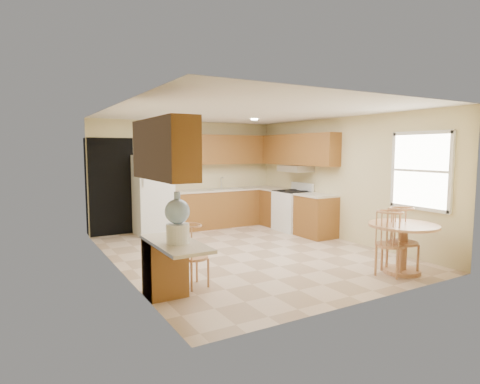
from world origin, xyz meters
TOP-DOWN VIEW (x-y plane):
  - floor at (0.00, 0.00)m, footprint 5.50×5.50m
  - ceiling at (0.00, 0.00)m, footprint 4.50×5.50m
  - wall_back at (0.00, 2.75)m, footprint 4.50×0.02m
  - wall_front at (0.00, -2.75)m, footprint 4.50×0.02m
  - wall_left at (-2.25, 0.00)m, footprint 0.02×5.50m
  - wall_right at (2.25, 0.00)m, footprint 0.02×5.50m
  - doorway at (-1.75, 2.73)m, footprint 0.90×0.02m
  - base_cab_back at (0.88, 2.45)m, footprint 2.75×0.60m
  - counter_back at (0.88, 2.45)m, footprint 2.75×0.63m
  - base_cab_right_a at (1.95, 1.85)m, footprint 0.60×0.59m
  - counter_right_a at (1.95, 1.85)m, footprint 0.63×0.59m
  - base_cab_right_b at (1.95, 0.40)m, footprint 0.60×0.80m
  - counter_right_b at (1.95, 0.40)m, footprint 0.63×0.80m
  - upper_cab_back at (0.88, 2.58)m, footprint 2.75×0.33m
  - upper_cab_right at (2.08, 1.21)m, footprint 0.33×2.42m
  - upper_cab_left at (-2.08, -1.60)m, footprint 0.33×1.40m
  - sink at (0.85, 2.45)m, footprint 0.78×0.44m
  - range_hood at (2.00, 1.18)m, footprint 0.50×0.76m
  - desk_pedestal at (-2.00, -1.32)m, footprint 0.48×0.42m
  - desk_top at (-2.00, -1.70)m, footprint 0.50×1.20m
  - window at (2.23, -1.85)m, footprint 0.06×1.12m
  - can_light_a at (-0.50, 1.20)m, footprint 0.14×0.14m
  - can_light_b at (0.90, 1.20)m, footprint 0.14×0.14m
  - refrigerator at (-0.95, 2.40)m, footprint 0.76×0.74m
  - stove at (1.92, 1.18)m, footprint 0.65×0.76m
  - dining_table at (1.40, -2.20)m, footprint 1.01×1.01m
  - chair_table_a at (1.15, -2.26)m, footprint 0.42×0.54m
  - chair_table_b at (1.40, -2.29)m, footprint 0.43×0.45m
  - chair_desk at (-1.55, -1.29)m, footprint 0.38×0.49m
  - water_crock at (-2.00, -1.78)m, footprint 0.29×0.29m

SIDE VIEW (x-z plane):
  - floor at x=0.00m, z-range 0.00..0.00m
  - desk_pedestal at x=-2.00m, z-range 0.00..0.72m
  - base_cab_back at x=0.88m, z-range 0.00..0.87m
  - base_cab_right_a at x=1.95m, z-range 0.00..0.87m
  - base_cab_right_b at x=1.95m, z-range 0.00..0.87m
  - stove at x=1.92m, z-range -0.08..1.01m
  - dining_table at x=1.40m, z-range 0.11..0.86m
  - chair_desk at x=-1.55m, z-range 0.09..0.94m
  - chair_table_a at x=1.15m, z-range 0.10..1.05m
  - chair_table_b at x=1.40m, z-range 0.11..1.08m
  - desk_top at x=-2.00m, z-range 0.73..0.77m
  - refrigerator at x=-0.95m, z-range 0.00..1.73m
  - counter_back at x=0.88m, z-range 0.87..0.91m
  - counter_right_a at x=1.95m, z-range 0.87..0.91m
  - counter_right_b at x=1.95m, z-range 0.87..0.91m
  - sink at x=0.85m, z-range 0.91..0.92m
  - water_crock at x=-2.00m, z-range 0.74..1.34m
  - doorway at x=-1.75m, z-range 0.00..2.10m
  - wall_back at x=0.00m, z-range 0.00..2.50m
  - wall_front at x=0.00m, z-range 0.00..2.50m
  - wall_left at x=-2.25m, z-range 0.00..2.50m
  - wall_right at x=2.25m, z-range 0.00..2.50m
  - range_hood at x=2.00m, z-range 1.35..1.49m
  - window at x=2.23m, z-range 0.85..2.15m
  - upper_cab_back at x=0.88m, z-range 1.50..2.20m
  - upper_cab_right at x=2.08m, z-range 1.50..2.20m
  - upper_cab_left at x=-2.08m, z-range 1.50..2.20m
  - can_light_a at x=-0.50m, z-range 2.48..2.49m
  - can_light_b at x=0.90m, z-range 2.48..2.49m
  - ceiling at x=0.00m, z-range 2.49..2.51m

